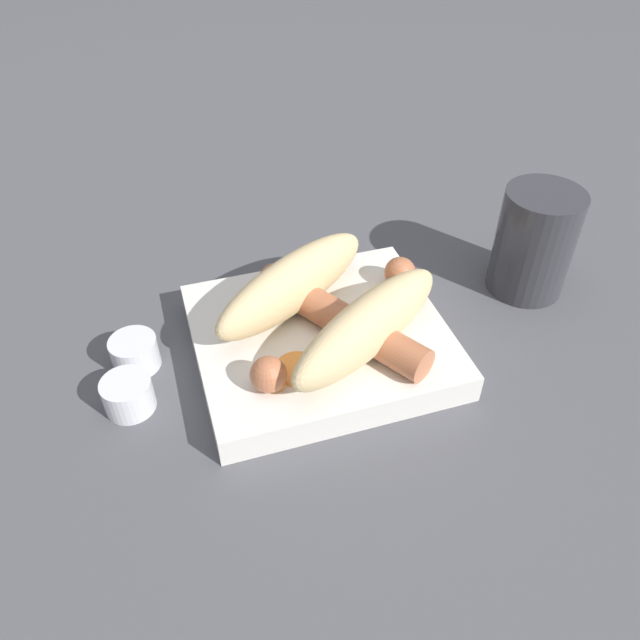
{
  "coord_description": "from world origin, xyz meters",
  "views": [
    {
      "loc": [
        -0.12,
        -0.38,
        0.39
      ],
      "look_at": [
        0.0,
        0.0,
        0.04
      ],
      "focal_mm": 35.0,
      "sensor_mm": 36.0,
      "label": 1
    }
  ],
  "objects": [
    {
      "name": "ground_plane",
      "position": [
        0.0,
        0.0,
        0.0
      ],
      "size": [
        3.0,
        3.0,
        0.0
      ],
      "primitive_type": "plane",
      "color": "#4C4C51"
    },
    {
      "name": "food_tray",
      "position": [
        0.0,
        0.0,
        0.01
      ],
      "size": [
        0.21,
        0.19,
        0.03
      ],
      "color": "silver",
      "rests_on": "ground_plane"
    },
    {
      "name": "bread_roll",
      "position": [
        0.01,
        -0.0,
        0.05
      ],
      "size": [
        0.21,
        0.2,
        0.05
      ],
      "color": "#DBBC84",
      "rests_on": "food_tray"
    },
    {
      "name": "sausage",
      "position": [
        0.02,
        -0.01,
        0.04
      ],
      "size": [
        0.17,
        0.16,
        0.03
      ],
      "color": "#B26642",
      "rests_on": "food_tray"
    },
    {
      "name": "pickled_veggies",
      "position": [
        -0.04,
        -0.04,
        0.03
      ],
      "size": [
        0.06,
        0.05,
        0.0
      ],
      "color": "#F99E4C",
      "rests_on": "food_tray"
    },
    {
      "name": "condiment_cup_near",
      "position": [
        -0.16,
        0.03,
        0.01
      ],
      "size": [
        0.04,
        0.04,
        0.03
      ],
      "color": "silver",
      "rests_on": "ground_plane"
    },
    {
      "name": "condiment_cup_far",
      "position": [
        -0.17,
        -0.02,
        0.01
      ],
      "size": [
        0.04,
        0.04,
        0.03
      ],
      "color": "silver",
      "rests_on": "ground_plane"
    },
    {
      "name": "drink_glass",
      "position": [
        0.22,
        0.03,
        0.05
      ],
      "size": [
        0.07,
        0.07,
        0.1
      ],
      "color": "#333338",
      "rests_on": "ground_plane"
    }
  ]
}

